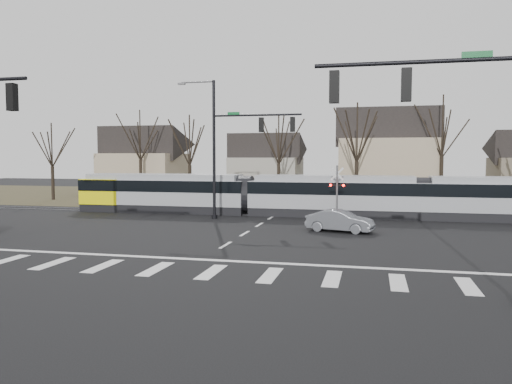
# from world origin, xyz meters

# --- Properties ---
(ground) EXTENTS (140.00, 140.00, 0.00)m
(ground) POSITION_xyz_m (0.00, 0.00, 0.00)
(ground) COLOR black
(grass_verge) EXTENTS (140.00, 28.00, 0.01)m
(grass_verge) POSITION_xyz_m (0.00, 32.00, 0.01)
(grass_verge) COLOR #38331E
(grass_verge) RESTS_ON ground
(crosswalk) EXTENTS (27.00, 2.60, 0.01)m
(crosswalk) POSITION_xyz_m (0.00, -4.00, 0.01)
(crosswalk) COLOR silver
(crosswalk) RESTS_ON ground
(stop_line) EXTENTS (28.00, 0.35, 0.01)m
(stop_line) POSITION_xyz_m (0.00, -1.80, 0.01)
(stop_line) COLOR silver
(stop_line) RESTS_ON ground
(lane_dashes) EXTENTS (0.18, 30.00, 0.01)m
(lane_dashes) POSITION_xyz_m (0.00, 16.00, 0.01)
(lane_dashes) COLOR silver
(lane_dashes) RESTS_ON ground
(rail_pair) EXTENTS (90.00, 1.52, 0.06)m
(rail_pair) POSITION_xyz_m (0.00, 15.80, 0.03)
(rail_pair) COLOR #59595E
(rail_pair) RESTS_ON ground
(tram) EXTENTS (41.71, 3.10, 3.16)m
(tram) POSITION_xyz_m (4.35, 16.00, 1.72)
(tram) COLOR gray
(tram) RESTS_ON ground
(sedan) EXTENTS (3.24, 4.72, 1.35)m
(sedan) POSITION_xyz_m (5.52, 8.06, 0.67)
(sedan) COLOR slate
(sedan) RESTS_ON ground
(signal_pole_near_right) EXTENTS (6.72, 0.44, 8.00)m
(signal_pole_near_right) POSITION_xyz_m (10.11, -6.00, 5.17)
(signal_pole_near_right) COLOR black
(signal_pole_near_right) RESTS_ON ground
(signal_pole_far) EXTENTS (9.28, 0.44, 10.20)m
(signal_pole_far) POSITION_xyz_m (-2.41, 12.50, 5.70)
(signal_pole_far) COLOR black
(signal_pole_far) RESTS_ON ground
(rail_crossing_signal) EXTENTS (1.08, 0.36, 4.00)m
(rail_crossing_signal) POSITION_xyz_m (5.00, 12.79, 1.89)
(rail_crossing_signal) COLOR #59595B
(rail_crossing_signal) RESTS_ON ground
(tree_row) EXTENTS (59.20, 7.20, 10.00)m
(tree_row) POSITION_xyz_m (2.00, 26.00, 5.00)
(tree_row) COLOR black
(tree_row) RESTS_ON ground
(house_a) EXTENTS (9.72, 8.64, 8.60)m
(house_a) POSITION_xyz_m (-20.00, 34.00, 4.46)
(house_a) COLOR tan
(house_a) RESTS_ON ground
(house_b) EXTENTS (8.64, 7.56, 7.65)m
(house_b) POSITION_xyz_m (-5.00, 36.00, 3.97)
(house_b) COLOR gray
(house_b) RESTS_ON ground
(house_c) EXTENTS (10.80, 8.64, 10.10)m
(house_c) POSITION_xyz_m (9.00, 33.00, 5.23)
(house_c) COLOR tan
(house_c) RESTS_ON ground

